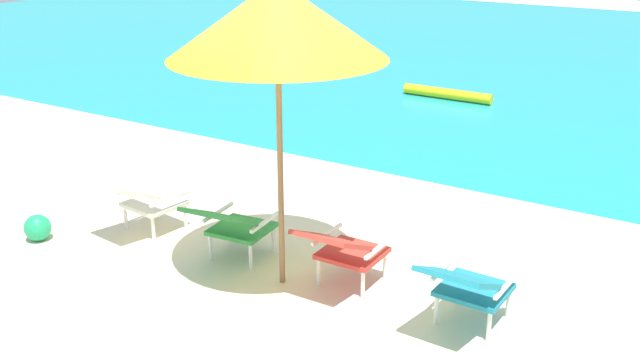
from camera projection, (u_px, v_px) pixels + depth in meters
name	position (u px, v px, depth m)	size (l,w,h in m)	color
ground_plane	(460.00, 155.00, 9.88)	(40.00, 40.00, 0.00)	beige
ocean_band	(595.00, 60.00, 16.08)	(40.00, 18.00, 0.01)	teal
swim_buoy	(447.00, 94.00, 12.72)	(0.18, 0.18, 1.60)	yellow
lounge_chair_far_left	(140.00, 197.00, 7.33)	(0.64, 0.93, 0.68)	silver
lounge_chair_near_left	(231.00, 223.00, 6.73)	(0.62, 0.92, 0.68)	#338E3D
lounge_chair_near_right	(343.00, 248.00, 6.24)	(0.56, 0.88, 0.68)	red
lounge_chair_far_right	(466.00, 285.00, 5.63)	(0.56, 0.89, 0.68)	teal
beach_umbrella_center	(277.00, 20.00, 5.72)	(2.47, 2.47, 2.62)	olive
beach_ball	(38.00, 228.00, 7.29)	(0.27, 0.27, 0.27)	#1E9E60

